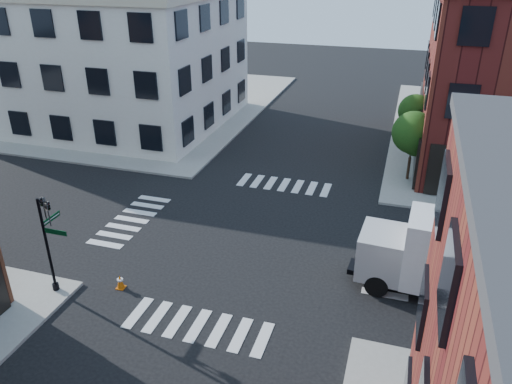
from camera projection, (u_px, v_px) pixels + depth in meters
name	position (u px, v px, depth m)	size (l,w,h in m)	color
ground	(251.00, 239.00, 25.97)	(120.00, 120.00, 0.00)	black
sidewalk_nw	(114.00, 101.00, 49.58)	(30.00, 30.00, 0.15)	gray
building_nw	(95.00, 56.00, 42.39)	(22.00, 16.00, 11.00)	silver
tree_near	(414.00, 135.00, 31.16)	(2.69, 2.69, 4.49)	black
tree_far	(416.00, 113.00, 36.45)	(2.43, 2.43, 4.07)	black
signal_pole	(49.00, 235.00, 20.77)	(1.29, 1.24, 4.60)	black
box_truck	(459.00, 259.00, 20.83)	(8.22, 2.91, 3.66)	silver
traffic_cone	(120.00, 282.00, 22.06)	(0.38, 0.38, 0.68)	#D05C09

